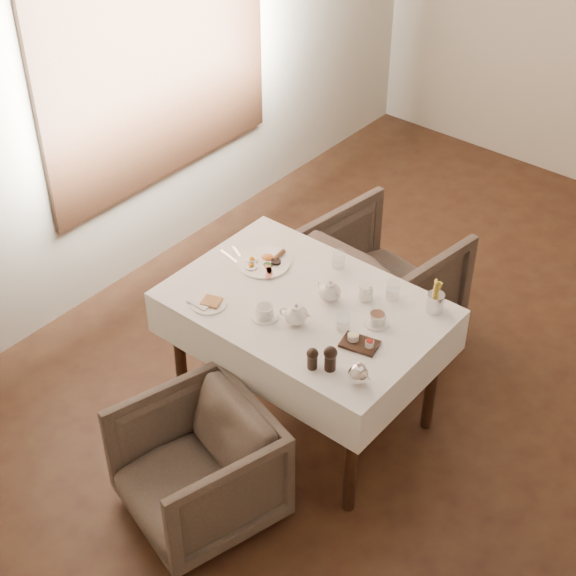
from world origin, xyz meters
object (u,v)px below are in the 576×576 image
(armchair_near, at_px, (197,468))
(armchair_far, at_px, (381,281))
(breakfast_plate, at_px, (265,262))
(teapot_centre, at_px, (330,290))
(table, at_px, (305,321))

(armchair_near, xyz_separation_m, armchair_far, (-0.12, 1.62, 0.05))
(breakfast_plate, xyz_separation_m, teapot_centre, (0.43, -0.03, 0.05))
(armchair_far, bearing_deg, teapot_centre, 111.37)
(table, bearing_deg, teapot_centre, 46.88)
(armchair_near, distance_m, armchair_far, 1.62)
(armchair_near, xyz_separation_m, breakfast_plate, (-0.36, 0.90, 0.47))
(armchair_far, xyz_separation_m, teapot_centre, (0.18, -0.74, 0.47))
(armchair_near, height_order, armchair_far, armchair_far)
(table, xyz_separation_m, breakfast_plate, (-0.35, 0.11, 0.13))
(breakfast_plate, bearing_deg, table, 1.26)
(table, xyz_separation_m, teapot_centre, (0.08, 0.08, 0.17))
(table, xyz_separation_m, armchair_far, (-0.10, 0.82, -0.29))
(breakfast_plate, relative_size, teapot_centre, 1.85)
(table, xyz_separation_m, armchair_near, (0.01, -0.79, -0.34))
(armchair_far, relative_size, teapot_centre, 5.23)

